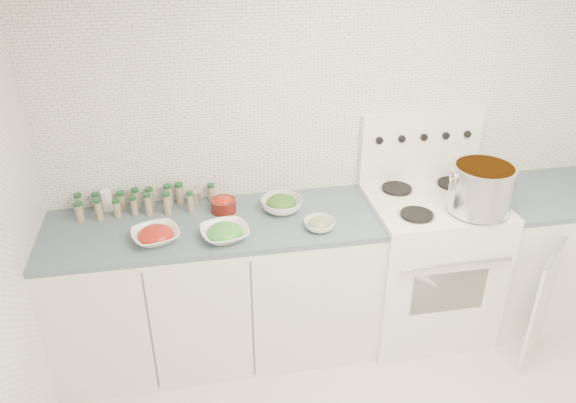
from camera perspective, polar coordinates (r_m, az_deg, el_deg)
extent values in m
cube|color=white|center=(3.38, 5.66, 6.93)|extent=(3.50, 0.02, 2.50)
cube|color=white|center=(3.40, -7.23, -8.99)|extent=(1.85, 0.62, 0.86)
cube|color=#405761|center=(3.15, -7.73, -2.49)|extent=(1.85, 0.62, 0.03)
cube|color=white|center=(3.64, 13.82, -6.34)|extent=(0.76, 0.65, 0.92)
cube|color=black|center=(3.39, 15.97, -8.79)|extent=(0.45, 0.01, 0.28)
cylinder|color=silver|center=(3.23, 16.79, -6.12)|extent=(0.65, 0.02, 0.02)
cube|color=white|center=(3.40, 14.72, 0.12)|extent=(0.76, 0.65, 0.01)
cube|color=white|center=(3.55, 13.28, 5.51)|extent=(0.76, 0.06, 0.43)
cylinder|color=silver|center=(3.20, 12.93, -1.36)|extent=(0.21, 0.21, 0.01)
cylinder|color=black|center=(3.19, 12.94, -1.26)|extent=(0.18, 0.18, 0.01)
cylinder|color=silver|center=(3.35, 18.63, -0.76)|extent=(0.21, 0.21, 0.01)
cylinder|color=black|center=(3.34, 18.65, -0.67)|extent=(0.18, 0.18, 0.01)
cylinder|color=silver|center=(3.46, 10.98, 1.26)|extent=(0.21, 0.21, 0.01)
cylinder|color=black|center=(3.45, 10.99, 1.35)|extent=(0.18, 0.18, 0.01)
cylinder|color=silver|center=(3.59, 16.36, 1.71)|extent=(0.21, 0.21, 0.01)
cylinder|color=black|center=(3.59, 16.37, 1.79)|extent=(0.18, 0.18, 0.01)
cylinder|color=black|center=(3.39, 9.25, 6.16)|extent=(0.04, 0.02, 0.04)
cylinder|color=black|center=(3.44, 11.47, 6.28)|extent=(0.04, 0.02, 0.04)
cylinder|color=black|center=(3.49, 13.63, 6.38)|extent=(0.04, 0.02, 0.04)
cylinder|color=black|center=(3.55, 15.73, 6.48)|extent=(0.04, 0.02, 0.04)
cylinder|color=black|center=(3.61, 17.75, 6.56)|extent=(0.04, 0.02, 0.04)
cube|color=white|center=(4.05, 24.52, -4.92)|extent=(0.89, 0.62, 0.86)
cube|color=#405761|center=(3.83, 25.87, 0.70)|extent=(0.89, 0.62, 0.03)
cube|color=white|center=(3.61, 24.41, -9.34)|extent=(0.31, 0.28, 0.70)
cylinder|color=silver|center=(3.27, 19.04, 1.30)|extent=(0.35, 0.35, 0.26)
cylinder|color=orange|center=(3.22, 19.37, 3.15)|extent=(0.31, 0.31, 0.03)
torus|color=silver|center=(3.16, 16.43, 2.33)|extent=(0.01, 0.08, 0.08)
torus|color=silver|center=(3.33, 21.96, 2.74)|extent=(0.01, 0.08, 0.08)
imported|color=white|center=(3.02, -13.30, -3.41)|extent=(0.30, 0.30, 0.06)
ellipsoid|color=#A6280E|center=(3.02, -13.32, -3.21)|extent=(0.17, 0.17, 0.08)
imported|color=white|center=(2.98, -6.45, -3.23)|extent=(0.29, 0.29, 0.06)
ellipsoid|color=#37892C|center=(2.98, -6.47, -3.02)|extent=(0.18, 0.18, 0.08)
imported|color=white|center=(3.22, -0.65, -0.35)|extent=(0.27, 0.27, 0.07)
ellipsoid|color=#215819|center=(3.21, -0.65, -0.04)|extent=(0.17, 0.17, 0.08)
imported|color=white|center=(3.05, 3.23, -2.38)|extent=(0.21, 0.21, 0.05)
ellipsoid|color=#304B1E|center=(3.04, 3.23, -2.14)|extent=(0.12, 0.12, 0.06)
cylinder|color=#55130E|center=(3.23, -6.57, -0.40)|extent=(0.15, 0.15, 0.07)
ellipsoid|color=red|center=(3.22, -6.59, 0.02)|extent=(0.11, 0.11, 0.05)
cylinder|color=white|center=(3.37, -17.92, 0.09)|extent=(0.07, 0.07, 0.12)
cylinder|color=#B2A897|center=(3.31, -9.38, 0.36)|extent=(0.07, 0.07, 0.09)
cylinder|color=gray|center=(3.39, -20.43, -0.36)|extent=(0.04, 0.04, 0.11)
cylinder|color=#144623|center=(3.36, -20.61, 0.57)|extent=(0.04, 0.04, 0.02)
cylinder|color=gray|center=(3.39, -18.91, -0.19)|extent=(0.04, 0.04, 0.10)
cylinder|color=#144623|center=(3.36, -19.06, 0.67)|extent=(0.04, 0.04, 0.02)
cylinder|color=gray|center=(3.37, -16.55, -0.02)|extent=(0.05, 0.05, 0.09)
cylinder|color=#144623|center=(3.35, -16.68, 0.80)|extent=(0.05, 0.05, 0.02)
cylinder|color=gray|center=(3.36, -15.18, 0.19)|extent=(0.04, 0.04, 0.11)
cylinder|color=#144623|center=(3.33, -15.32, 1.13)|extent=(0.05, 0.05, 0.02)
cylinder|color=gray|center=(3.35, -13.83, 0.29)|extent=(0.04, 0.04, 0.10)
cylinder|color=#144623|center=(3.32, -13.95, 1.20)|extent=(0.04, 0.04, 0.02)
cylinder|color=gray|center=(3.33, -12.03, 0.49)|extent=(0.05, 0.05, 0.12)
cylinder|color=#144623|center=(3.30, -12.15, 1.53)|extent=(0.05, 0.05, 0.02)
cylinder|color=gray|center=(3.34, -10.94, 0.65)|extent=(0.05, 0.05, 0.12)
cylinder|color=#144623|center=(3.31, -11.05, 1.68)|extent=(0.05, 0.05, 0.02)
cylinder|color=gray|center=(3.34, -7.78, 0.77)|extent=(0.04, 0.04, 0.10)
cylinder|color=#144623|center=(3.32, -7.85, 1.64)|extent=(0.04, 0.04, 0.02)
cylinder|color=gray|center=(3.32, -20.43, -1.10)|extent=(0.04, 0.04, 0.10)
cylinder|color=#144623|center=(3.29, -20.59, -0.23)|extent=(0.05, 0.05, 0.02)
cylinder|color=gray|center=(3.29, -18.65, -0.93)|extent=(0.04, 0.04, 0.11)
cylinder|color=#144623|center=(3.26, -18.83, 0.07)|extent=(0.04, 0.04, 0.02)
cylinder|color=gray|center=(3.30, -16.97, -0.77)|extent=(0.04, 0.04, 0.09)
cylinder|color=#144623|center=(3.27, -17.11, 0.06)|extent=(0.04, 0.04, 0.02)
cylinder|color=gray|center=(3.28, -15.35, -0.57)|extent=(0.04, 0.04, 0.10)
cylinder|color=#144623|center=(3.25, -15.49, 0.34)|extent=(0.04, 0.04, 0.02)
cylinder|color=gray|center=(3.26, -14.00, -0.41)|extent=(0.04, 0.04, 0.12)
cylinder|color=#144623|center=(3.23, -14.14, 0.65)|extent=(0.04, 0.04, 0.02)
cylinder|color=gray|center=(3.24, -12.15, -0.33)|extent=(0.04, 0.04, 0.12)
cylinder|color=#144623|center=(3.21, -12.28, 0.72)|extent=(0.04, 0.04, 0.02)
cylinder|color=gray|center=(3.24, -9.87, -0.19)|extent=(0.04, 0.04, 0.11)
cylinder|color=#144623|center=(3.21, -9.97, 0.83)|extent=(0.04, 0.04, 0.02)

